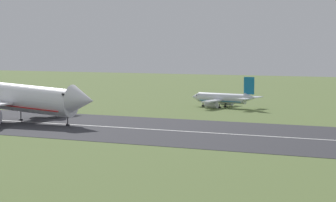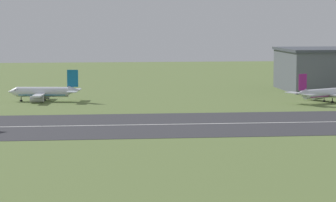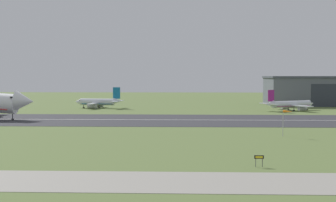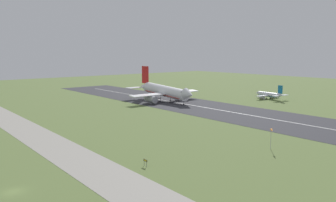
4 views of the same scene
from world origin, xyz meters
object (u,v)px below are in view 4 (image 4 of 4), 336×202
Objects in this scene: airplane_parked_centre at (269,95)px; runway_sign at (145,161)px; airplane_landing at (165,92)px; windsock_pole at (272,131)px.

airplane_parked_centre is 11.86× the size of runway_sign.
airplane_landing is at bearing 138.11° from runway_sign.
windsock_pole is at bearing 71.70° from runway_sign.
airplane_parked_centre is at bearing 123.43° from windsock_pole.
windsock_pole is at bearing -56.57° from airplane_parked_centre.
windsock_pole is 39.05m from runway_sign.
airplane_parked_centre is at bearing 58.84° from airplane_landing.
windsock_pole is 3.40× the size of runway_sign.
airplane_landing reaches higher than windsock_pole.
windsock_pole is at bearing -21.73° from airplane_landing.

